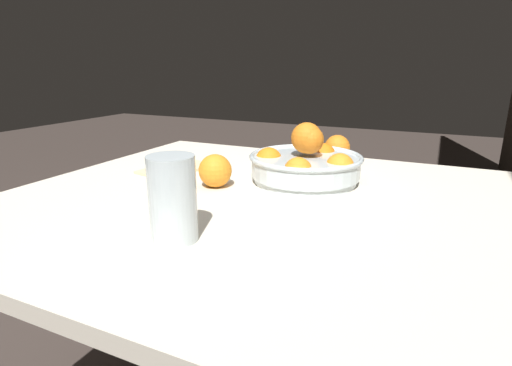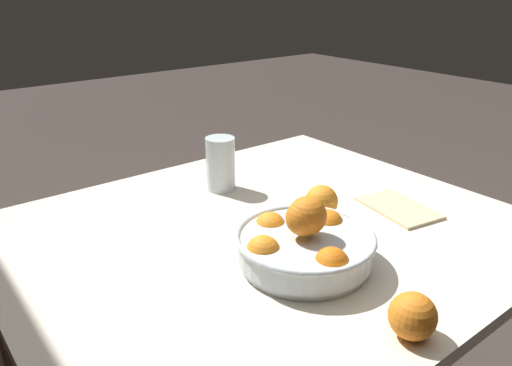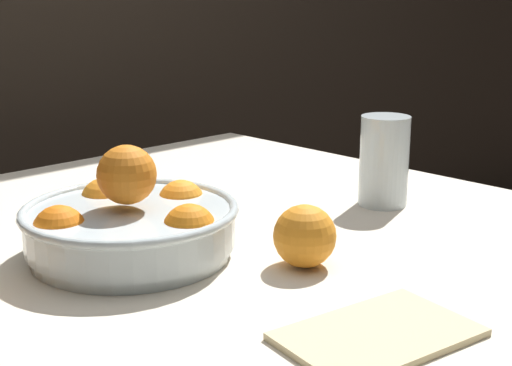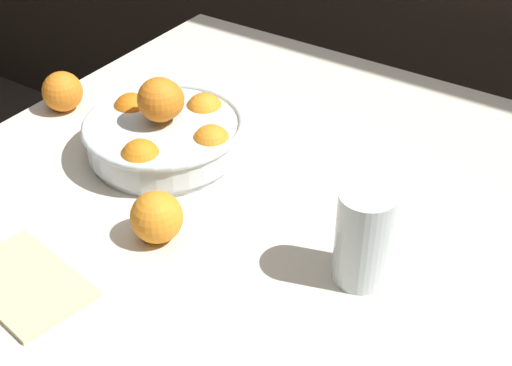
{
  "view_description": "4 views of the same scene",
  "coord_description": "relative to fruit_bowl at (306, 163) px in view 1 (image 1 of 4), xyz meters",
  "views": [
    {
      "loc": [
        0.79,
        0.34,
        1.04
      ],
      "look_at": [
        0.05,
        0.0,
        0.8
      ],
      "focal_mm": 28.0,
      "sensor_mm": 36.0,
      "label": 1
    },
    {
      "loc": [
        -0.81,
        0.67,
        1.3
      ],
      "look_at": [
        0.08,
        -0.03,
        0.83
      ],
      "focal_mm": 35.0,
      "sensor_mm": 36.0,
      "label": 2
    },
    {
      "loc": [
        -0.68,
        -0.72,
        1.09
      ],
      "look_at": [
        0.01,
        -0.01,
        0.83
      ],
      "focal_mm": 50.0,
      "sensor_mm": 36.0,
      "label": 3
    },
    {
      "loc": [
        0.56,
        -0.77,
        1.47
      ],
      "look_at": [
        0.06,
        -0.0,
        0.8
      ],
      "focal_mm": 50.0,
      "sensor_mm": 36.0,
      "label": 4
    }
  ],
  "objects": [
    {
      "name": "dining_table",
      "position": [
        0.17,
        -0.04,
        -0.13
      ],
      "size": [
        1.01,
        1.18,
        0.75
      ],
      "color": "beige",
      "rests_on": "ground_plane"
    },
    {
      "name": "orange_loose_front",
      "position": [
        -0.27,
        0.01,
        -0.01
      ],
      "size": [
        0.08,
        0.08,
        0.08
      ],
      "primitive_type": "sphere",
      "color": "orange",
      "rests_on": "dining_table"
    },
    {
      "name": "napkin",
      "position": [
        0.04,
        -0.37,
        -0.04
      ],
      "size": [
        0.22,
        0.16,
        0.01
      ],
      "primitive_type": "cube",
      "rotation": [
        0.0,
        0.0,
        -0.17
      ],
      "color": "beige",
      "rests_on": "dining_table"
    },
    {
      "name": "juice_glass",
      "position": [
        0.44,
        -0.09,
        0.02
      ],
      "size": [
        0.08,
        0.08,
        0.15
      ],
      "color": "#F4A314",
      "rests_on": "dining_table"
    },
    {
      "name": "fruit_bowl",
      "position": [
        0.0,
        0.0,
        0.0
      ],
      "size": [
        0.29,
        0.29,
        0.15
      ],
      "color": "silver",
      "rests_on": "dining_table"
    },
    {
      "name": "orange_loose_near_bowl",
      "position": [
        0.14,
        -0.19,
        -0.01
      ],
      "size": [
        0.08,
        0.08,
        0.08
      ],
      "primitive_type": "sphere",
      "color": "orange",
      "rests_on": "dining_table"
    }
  ]
}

